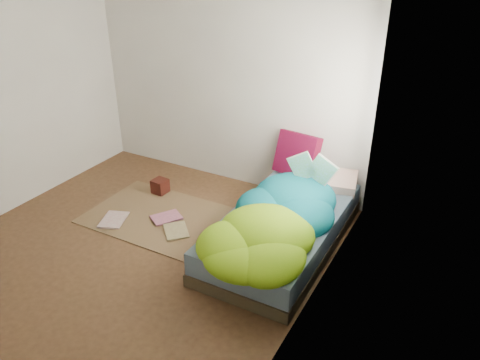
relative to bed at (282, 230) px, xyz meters
name	(u,v)px	position (x,y,z in m)	size (l,w,h in m)	color
ground	(140,247)	(-1.22, -0.72, -0.17)	(3.50, 3.50, 0.00)	#472D1B
room_walls	(123,87)	(-1.21, -0.71, 1.46)	(3.54, 3.54, 2.62)	beige
bed	(282,230)	(0.00, 0.00, 0.00)	(1.00, 2.00, 0.34)	#3C3321
duvet	(274,211)	(0.00, -0.22, 0.34)	(0.96, 1.84, 0.34)	#076172
rug	(162,217)	(-1.37, -0.17, -0.16)	(1.60, 1.10, 0.01)	brown
pillow_floral	(330,181)	(0.19, 0.80, 0.24)	(0.57, 0.35, 0.13)	silver
pillow_magenta	(297,155)	(-0.24, 0.91, 0.41)	(0.48, 0.15, 0.48)	#4C052F
open_book	(312,160)	(0.12, 0.39, 0.64)	(0.41, 0.09, 0.25)	green
wooden_box	(160,186)	(-1.72, 0.28, -0.07)	(0.17, 0.17, 0.17)	#330E0B
floor_book_a	(103,219)	(-1.88, -0.53, -0.14)	(0.25, 0.34, 0.03)	beige
floor_book_b	(163,213)	(-1.39, -0.12, -0.14)	(0.23, 0.31, 0.03)	#CA7489
floor_book_c	(165,233)	(-1.13, -0.42, -0.14)	(0.23, 0.32, 0.02)	tan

